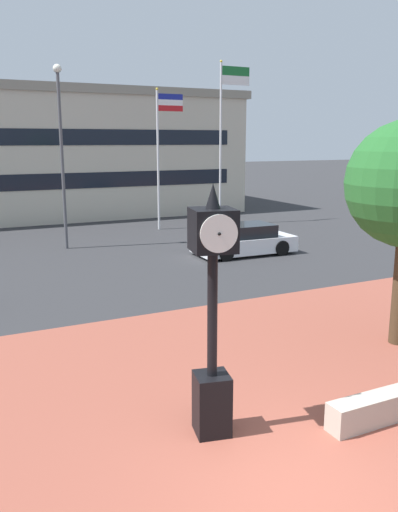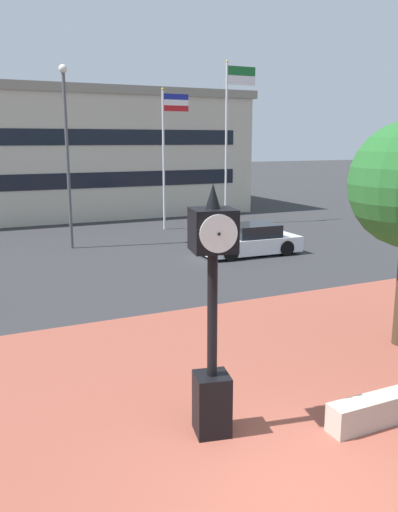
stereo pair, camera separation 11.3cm
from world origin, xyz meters
name	(u,v)px [view 1 (the left image)]	position (x,y,z in m)	size (l,w,h in m)	color
ground_plane	(302,490)	(0.00, 0.00, 0.00)	(200.00, 200.00, 0.00)	#2D2D30
plaza_brick_paving	(229,422)	(0.00, 2.03, 0.00)	(44.00, 12.06, 0.01)	brown
street_clock	(212,317)	(-0.42, 1.87, 1.99)	(0.78, 0.82, 4.09)	black
car_street_mid	(245,241)	(7.38, 13.77, 0.57)	(4.26, 2.09, 1.28)	silver
flagpole_primary	(161,148)	(6.71, 21.36, 4.34)	(1.52, 0.14, 7.37)	silver
flagpole_secondary	(224,128)	(10.50, 21.36, 5.37)	(1.85, 0.14, 8.94)	silver
civic_building	(8,153)	(0.28, 31.78, 3.93)	(28.89, 12.75, 7.85)	beige
street_lamp_post	(61,141)	(0.87, 18.30, 4.69)	(0.36, 0.36, 7.82)	#4C4C51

